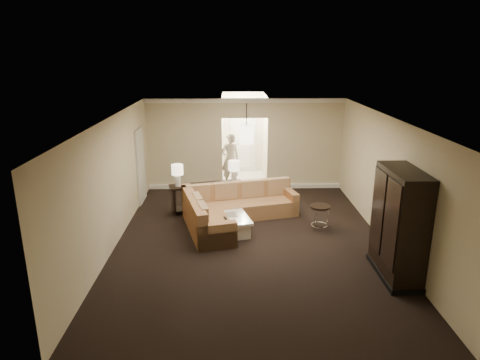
{
  "coord_description": "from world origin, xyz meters",
  "views": [
    {
      "loc": [
        -0.43,
        -8.86,
        4.14
      ],
      "look_at": [
        -0.21,
        1.2,
        1.1
      ],
      "focal_mm": 32.0,
      "sensor_mm": 36.0,
      "label": 1
    }
  ],
  "objects_px": {
    "sectional_sofa": "(231,209)",
    "armoire": "(399,227)",
    "coffee_table": "(227,225)",
    "person": "(230,156)",
    "drink_table": "(320,212)",
    "console_table": "(207,195)"
  },
  "relations": [
    {
      "from": "sectional_sofa",
      "to": "armoire",
      "type": "xyz_separation_m",
      "value": [
        3.13,
        -2.72,
        0.66
      ]
    },
    {
      "from": "console_table",
      "to": "coffee_table",
      "type": "bearing_deg",
      "value": -84.63
    },
    {
      "from": "person",
      "to": "sectional_sofa",
      "type": "bearing_deg",
      "value": 70.52
    },
    {
      "from": "sectional_sofa",
      "to": "coffee_table",
      "type": "xyz_separation_m",
      "value": [
        -0.09,
        -0.69,
        -0.14
      ]
    },
    {
      "from": "armoire",
      "to": "drink_table",
      "type": "relative_size",
      "value": 3.47
    },
    {
      "from": "coffee_table",
      "to": "armoire",
      "type": "relative_size",
      "value": 0.58
    },
    {
      "from": "drink_table",
      "to": "sectional_sofa",
      "type": "bearing_deg",
      "value": 167.31
    },
    {
      "from": "sectional_sofa",
      "to": "drink_table",
      "type": "relative_size",
      "value": 5.05
    },
    {
      "from": "drink_table",
      "to": "person",
      "type": "relative_size",
      "value": 0.32
    },
    {
      "from": "sectional_sofa",
      "to": "person",
      "type": "height_order",
      "value": "person"
    },
    {
      "from": "armoire",
      "to": "person",
      "type": "distance_m",
      "value": 6.65
    },
    {
      "from": "coffee_table",
      "to": "armoire",
      "type": "distance_m",
      "value": 3.89
    },
    {
      "from": "drink_table",
      "to": "armoire",
      "type": "bearing_deg",
      "value": -66.05
    },
    {
      "from": "coffee_table",
      "to": "console_table",
      "type": "bearing_deg",
      "value": 109.6
    },
    {
      "from": "coffee_table",
      "to": "sectional_sofa",
      "type": "bearing_deg",
      "value": 82.21
    },
    {
      "from": "coffee_table",
      "to": "person",
      "type": "height_order",
      "value": "person"
    },
    {
      "from": "coffee_table",
      "to": "console_table",
      "type": "relative_size",
      "value": 0.61
    },
    {
      "from": "coffee_table",
      "to": "console_table",
      "type": "height_order",
      "value": "console_table"
    },
    {
      "from": "console_table",
      "to": "person",
      "type": "relative_size",
      "value": 1.07
    },
    {
      "from": "armoire",
      "to": "person",
      "type": "height_order",
      "value": "armoire"
    },
    {
      "from": "sectional_sofa",
      "to": "drink_table",
      "type": "distance_m",
      "value": 2.19
    },
    {
      "from": "sectional_sofa",
      "to": "armoire",
      "type": "height_order",
      "value": "armoire"
    }
  ]
}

